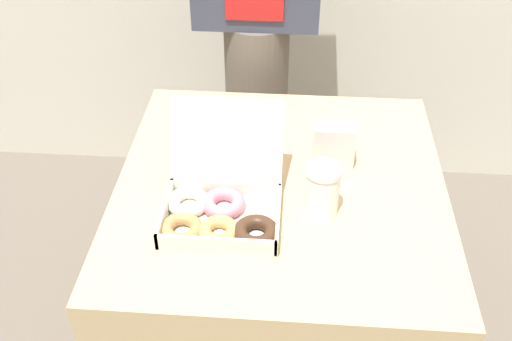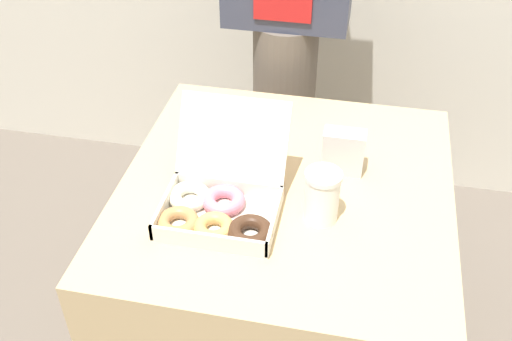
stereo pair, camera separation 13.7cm
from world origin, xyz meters
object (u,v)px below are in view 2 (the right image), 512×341
Objects in this scene: coffee_cup at (322,196)px; person_customer at (287,4)px; napkin_holder at (343,152)px; donut_box at (217,205)px.

person_customer reaches higher than coffee_cup.
coffee_cup reaches higher than napkin_holder.
coffee_cup is 0.20m from napkin_holder.
donut_box is at bearing -169.85° from coffee_cup.
napkin_holder is at bearing 40.78° from donut_box.
donut_box is 0.36m from napkin_holder.
napkin_holder is at bearing 80.28° from coffee_cup.
napkin_holder is (0.03, 0.19, -0.01)m from coffee_cup.
person_customer is at bearing 105.27° from coffee_cup.
coffee_cup is 0.08× the size of person_customer.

